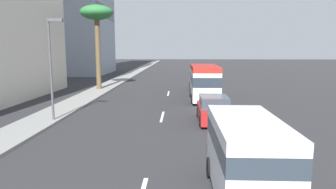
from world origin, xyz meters
The scene contains 10 objects.
ground_plane centered at (31.50, 0.00, 0.00)m, with size 198.00×198.00×0.00m, color #2D2D30.
sidewalk_right centered at (31.50, 7.62, 0.07)m, with size 162.00×2.51×0.15m, color gray.
lane_stripe_mid centered at (15.29, 0.00, 0.01)m, with size 3.20×0.16×0.01m, color silver.
lane_stripe_far centered at (26.12, 0.00, 0.01)m, with size 3.20×0.16×0.01m, color silver.
van_lead centered at (29.74, -3.39, 1.28)m, with size 5.41×2.10×2.22m.
car_second centered at (13.93, -3.29, 0.78)m, with size 4.24×1.90×1.66m.
van_third centered at (4.16, -3.22, 1.41)m, with size 4.63×2.09×2.46m.
minibus_fourth centered at (22.26, -3.36, 1.70)m, with size 6.51×2.43×3.10m.
palm_tree centered at (28.49, 7.84, 8.00)m, with size 3.52×3.52×9.10m.
street_lamp centered at (13.55, 6.65, 4.06)m, with size 0.24×0.97×6.27m.
Camera 1 is at (-4.81, -1.18, 4.55)m, focal length 32.44 mm.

